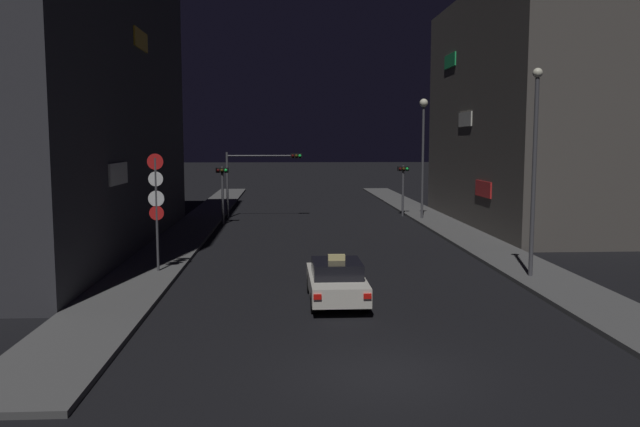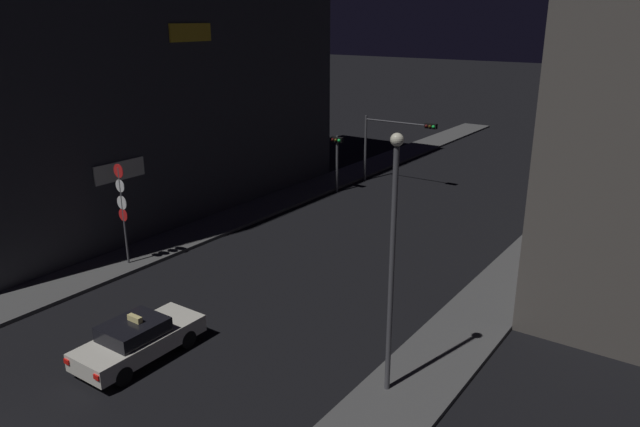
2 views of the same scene
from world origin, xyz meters
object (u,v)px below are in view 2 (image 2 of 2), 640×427
Objects in this scene: sign_pole_left at (122,205)px; street_lamp_near_block at (393,249)px; traffic_light_left_kerb at (337,152)px; traffic_light_overhead at (394,136)px; taxi at (138,339)px; street_lamp_far_block at (561,121)px; traffic_light_right_kerb at (551,168)px.

sign_pole_left is 0.59× the size of street_lamp_near_block.
traffic_light_overhead is at bearing 58.28° from traffic_light_left_kerb.
street_lamp_near_block reaches higher than taxi.
sign_pole_left is 22.43m from street_lamp_far_block.
traffic_light_overhead is 4.26m from traffic_light_left_kerb.
street_lamp_near_block reaches higher than sign_pole_left.
sign_pole_left reaches higher than traffic_light_right_kerb.
traffic_light_overhead is 0.66× the size of street_lamp_far_block.
traffic_light_right_kerb is at bearing 55.43° from sign_pole_left.
street_lamp_near_block is (14.55, -1.79, 1.78)m from sign_pole_left.
traffic_light_left_kerb reaches higher than taxi.
street_lamp_far_block is (0.83, -2.56, 3.13)m from traffic_light_right_kerb.
traffic_light_right_kerb is at bearing 17.24° from traffic_light_left_kerb.
traffic_light_left_kerb is 0.47× the size of street_lamp_far_block.
taxi is 9.26m from street_lamp_near_block.
street_lamp_far_block is (13.21, 1.29, 3.07)m from traffic_light_left_kerb.
taxi is 0.95× the size of sign_pole_left.
traffic_light_left_kerb is 22.18m from street_lamp_near_block.
street_lamp_near_block is (7.77, 3.07, 4.01)m from taxi.
traffic_light_left_kerb is 1.03× the size of traffic_light_right_kerb.
traffic_light_overhead is 1.13× the size of sign_pole_left.
traffic_light_overhead is 1.45× the size of traffic_light_right_kerb.
traffic_light_overhead is 1.42× the size of traffic_light_left_kerb.
street_lamp_far_block reaches higher than traffic_light_left_kerb.
sign_pole_left is (-1.12, -15.74, 0.29)m from traffic_light_left_kerb.
street_lamp_far_block is (7.55, 21.89, 5.01)m from taxi.
sign_pole_left reaches higher than taxi.
traffic_light_left_kerb is (-2.20, -3.57, -0.73)m from traffic_light_overhead.
street_lamp_far_block is (14.33, 17.03, 2.78)m from sign_pole_left.
traffic_light_left_kerb is at bearing -174.44° from street_lamp_far_block.
street_lamp_near_block is 0.99× the size of street_lamp_far_block.
street_lamp_far_block is at bearing 5.56° from traffic_light_left_kerb.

